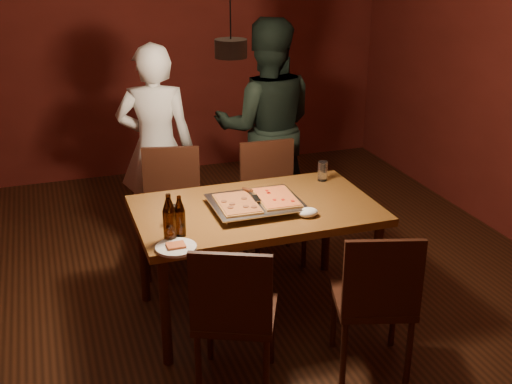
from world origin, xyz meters
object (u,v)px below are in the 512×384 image
object	(u,v)px
diner_dark	(266,127)
pizza_tray	(256,205)
chair_far_left	(172,198)
chair_far_right	(271,190)
chair_near_right	(377,291)
beer_bottle_a	(169,217)
dining_table	(256,218)
diner_white	(156,148)
plate_slice	(176,247)
chair_near_left	(234,306)
pendant_lamp	(231,46)
beer_bottle_b	(180,216)

from	to	relation	value
diner_dark	pizza_tray	bearing A→B (deg)	83.56
chair_far_left	chair_far_right	xyz separation A→B (m)	(0.74, -0.09, 0.00)
chair_near_right	beer_bottle_a	size ratio (longest dim) A/B	1.90
dining_table	diner_white	size ratio (longest dim) A/B	0.93
pizza_tray	chair_far_left	bearing A→B (deg)	116.38
plate_slice	chair_near_left	bearing A→B (deg)	-54.93
diner_dark	pendant_lamp	bearing A→B (deg)	78.53
beer_bottle_a	plate_slice	xyz separation A→B (m)	(0.01, -0.12, -0.13)
beer_bottle_b	plate_slice	distance (m)	0.20
pizza_tray	chair_near_left	bearing A→B (deg)	-113.95
plate_slice	diner_white	world-z (taller)	diner_white
diner_white	chair_far_right	bearing A→B (deg)	160.81
plate_slice	pizza_tray	bearing A→B (deg)	32.93
pendant_lamp	chair_near_left	bearing A→B (deg)	-107.04
beer_bottle_b	diner_white	bearing A→B (deg)	84.60
chair_near_left	plate_slice	world-z (taller)	chair_near_left
dining_table	chair_near_right	xyz separation A→B (m)	(0.41, -0.84, -0.14)
chair_near_left	chair_far_right	bearing A→B (deg)	87.73
chair_far_right	pizza_tray	size ratio (longest dim) A/B	0.88
chair_far_left	pendant_lamp	distance (m)	1.53
plate_slice	pendant_lamp	xyz separation A→B (m)	(0.42, 0.33, 1.00)
chair_near_right	diner_white	distance (m)	2.23
pendant_lamp	beer_bottle_b	bearing A→B (deg)	-154.54
dining_table	beer_bottle_b	size ratio (longest dim) A/B	6.25
chair_near_right	beer_bottle_a	xyz separation A→B (m)	(-1.01, 0.55, 0.35)
chair_near_left	diner_dark	distance (m)	2.19
chair_near_left	pizza_tray	world-z (taller)	chair_near_left
pizza_tray	diner_white	size ratio (longest dim) A/B	0.34
beer_bottle_a	diner_white	world-z (taller)	diner_white
chair_far_left	chair_far_right	world-z (taller)	same
chair_near_left	pendant_lamp	world-z (taller)	pendant_lamp
dining_table	beer_bottle_b	distance (m)	0.62
beer_bottle_b	diner_white	size ratio (longest dim) A/B	0.15
plate_slice	diner_white	xyz separation A→B (m)	(0.20, 1.63, 0.05)
chair_near_right	beer_bottle_b	xyz separation A→B (m)	(-0.94, 0.59, 0.33)
plate_slice	diner_dark	xyz separation A→B (m)	(1.11, 1.65, 0.12)
chair_far_right	beer_bottle_a	size ratio (longest dim) A/B	1.77
beer_bottle_b	diner_dark	size ratio (longest dim) A/B	0.14
chair_far_right	chair_near_left	world-z (taller)	same
chair_far_right	pendant_lamp	world-z (taller)	pendant_lamp
chair_far_left	beer_bottle_a	world-z (taller)	beer_bottle_a
chair_far_right	pizza_tray	xyz separation A→B (m)	(-0.38, -0.76, 0.24)
pendant_lamp	chair_far_left	bearing A→B (deg)	102.47
chair_far_left	diner_white	xyz separation A→B (m)	(-0.03, 0.40, 0.27)
beer_bottle_a	dining_table	bearing A→B (deg)	25.47
beer_bottle_a	plate_slice	bearing A→B (deg)	-87.28
chair_far_right	beer_bottle_b	distance (m)	1.37
beer_bottle_b	chair_far_left	bearing A→B (deg)	81.26
plate_slice	chair_far_right	bearing A→B (deg)	49.71
beer_bottle_a	chair_far_left	bearing A→B (deg)	78.23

